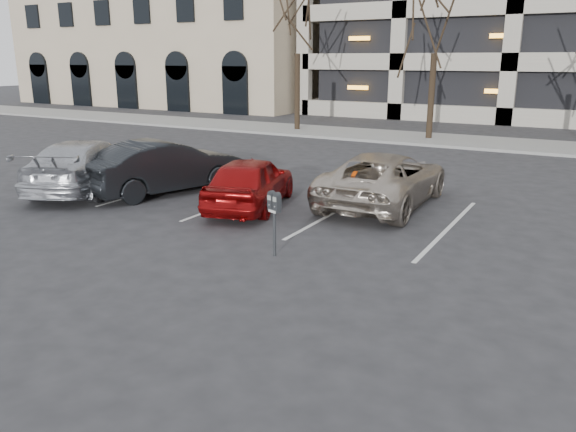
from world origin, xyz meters
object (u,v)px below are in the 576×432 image
parking_meter (274,208)px  suv_silver (384,179)px  car_red (250,182)px  car_dark (165,167)px  tree_a (298,4)px  car_silver (87,165)px

parking_meter → suv_silver: size_ratio=0.25×
car_red → parking_meter: bearing=114.1°
parking_meter → car_dark: car_dark is taller
suv_silver → parking_meter: bearing=83.7°
parking_meter → car_red: car_red is taller
suv_silver → car_red: size_ratio=1.28×
suv_silver → car_dark: (-5.88, -1.72, 0.06)m
tree_a → car_dark: size_ratio=1.93×
parking_meter → suv_silver: suv_silver is taller
car_red → car_silver: 5.23m
parking_meter → tree_a: bearing=139.3°
tree_a → car_dark: (3.49, -14.14, -5.57)m
parking_meter → car_silver: bearing=-174.3°
car_red → car_silver: bearing=-9.1°
tree_a → car_dark: tree_a is taller
parking_meter → car_dark: bearing=172.4°
car_red → car_dark: car_dark is taller
parking_meter → car_silver: (-7.61, 2.22, -0.23)m
suv_silver → car_red: suv_silver is taller
tree_a → car_silver: 16.06m
car_red → car_dark: size_ratio=0.86×
tree_a → car_dark: bearing=-76.1°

